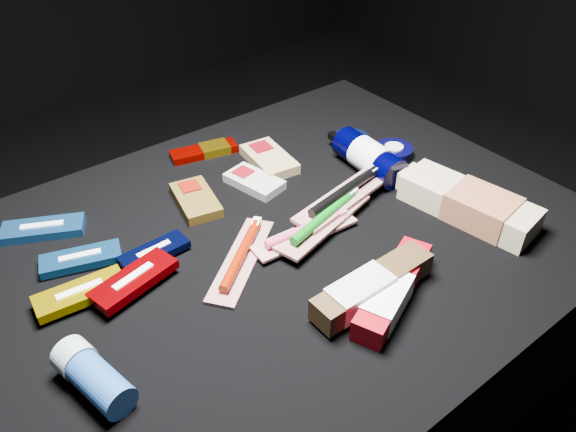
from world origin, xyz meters
TOP-DOWN VIEW (x-y plane):
  - ground at (0.00, 0.00)m, footprint 3.00×3.00m
  - cloth_table at (0.00, 0.00)m, footprint 0.98×0.78m
  - luna_bar_0 at (-0.32, 0.24)m, footprint 0.14×0.10m
  - luna_bar_1 at (-0.30, 0.13)m, footprint 0.13×0.08m
  - luna_bar_2 at (-0.20, 0.07)m, footprint 0.11×0.04m
  - luna_bar_3 at (-0.33, 0.05)m, footprint 0.13×0.06m
  - luna_bar_4 at (-0.26, 0.03)m, footprint 0.14×0.08m
  - clif_bar_0 at (-0.08, 0.16)m, footprint 0.09×0.13m
  - clif_bar_1 at (0.04, 0.15)m, footprint 0.08×0.12m
  - clif_bar_2 at (0.11, 0.19)m, footprint 0.08×0.13m
  - power_bar at (0.03, 0.29)m, footprint 0.14×0.07m
  - lotion_bottle at (0.24, 0.05)m, footprint 0.07×0.20m
  - cream_tin_upper at (0.28, 0.14)m, footprint 0.07×0.07m
  - cream_tin_lower at (0.32, 0.06)m, footprint 0.08×0.08m
  - bodywash_bottle at (0.28, -0.16)m, footprint 0.12×0.25m
  - deodorant_stick at (-0.37, -0.10)m, footprint 0.07×0.12m
  - toothbrush_pack_0 at (-0.10, -0.01)m, footprint 0.19×0.16m
  - toothbrush_pack_1 at (0.02, -0.03)m, footprint 0.19×0.06m
  - toothbrush_pack_2 at (0.06, -0.04)m, footprint 0.22×0.10m
  - toothbrush_pack_3 at (0.13, -0.01)m, footprint 0.23×0.09m
  - toothpaste_carton_red at (0.02, -0.22)m, footprint 0.20×0.12m
  - toothpaste_carton_green at (-0.00, -0.20)m, footprint 0.20×0.05m

SIDE VIEW (x-z plane):
  - ground at x=0.00m, z-range 0.00..0.00m
  - cloth_table at x=0.00m, z-range 0.00..0.40m
  - power_bar at x=0.03m, z-range 0.40..0.42m
  - luna_bar_0 at x=-0.32m, z-range 0.40..0.42m
  - toothbrush_pack_0 at x=-0.10m, z-range 0.40..0.42m
  - clif_bar_1 at x=0.04m, z-range 0.40..0.42m
  - clif_bar_0 at x=-0.08m, z-range 0.40..0.42m
  - luna_bar_1 at x=-0.30m, z-range 0.40..0.42m
  - clif_bar_2 at x=0.11m, z-range 0.40..0.42m
  - cream_tin_upper at x=0.28m, z-range 0.40..0.42m
  - cream_tin_lower at x=0.32m, z-range 0.40..0.42m
  - luna_bar_2 at x=-0.20m, z-range 0.40..0.42m
  - toothbrush_pack_1 at x=0.02m, z-range 0.40..0.43m
  - luna_bar_3 at x=-0.33m, z-range 0.41..0.42m
  - luna_bar_4 at x=-0.26m, z-range 0.41..0.43m
  - toothpaste_carton_red at x=0.02m, z-range 0.40..0.44m
  - toothbrush_pack_2 at x=0.06m, z-range 0.41..0.43m
  - deodorant_stick at x=-0.37m, z-range 0.40..0.45m
  - bodywash_bottle at x=0.28m, z-range 0.40..0.45m
  - toothpaste_carton_green at x=0.00m, z-range 0.40..0.44m
  - toothbrush_pack_3 at x=0.13m, z-range 0.42..0.44m
  - lotion_bottle at x=0.24m, z-range 0.40..0.46m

